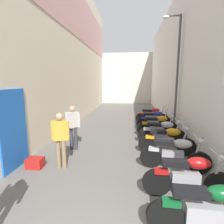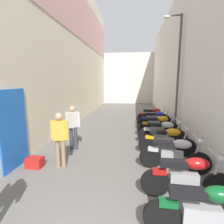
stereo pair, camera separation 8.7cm
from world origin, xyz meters
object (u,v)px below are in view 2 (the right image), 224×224
(pedestrian_further_down, at_px, (73,124))
(motorcycle_seventh, at_px, (155,119))
(motorcycle_sixth, at_px, (158,125))
(plastic_crate, at_px, (35,162))
(street_lamp, at_px, (177,68))
(pedestrian_mid_alley, at_px, (60,136))
(motorcycle_fourth, at_px, (167,140))
(motorcycle_eighth, at_px, (153,115))
(motorcycle_fifth, at_px, (162,132))
(motorcycle_second, at_px, (187,176))
(motorcycle_third, at_px, (174,153))
(motorcycle_nearest, at_px, (206,210))

(pedestrian_further_down, bearing_deg, motorcycle_seventh, 44.96)
(motorcycle_sixth, distance_m, plastic_crate, 5.19)
(motorcycle_seventh, distance_m, street_lamp, 2.72)
(street_lamp, bearing_deg, plastic_crate, -140.29)
(motorcycle_sixth, relative_size, pedestrian_mid_alley, 1.18)
(motorcycle_sixth, height_order, pedestrian_further_down, pedestrian_further_down)
(plastic_crate, bearing_deg, pedestrian_further_down, 65.66)
(motorcycle_fourth, distance_m, pedestrian_mid_alley, 3.39)
(motorcycle_seventh, height_order, motorcycle_eighth, same)
(motorcycle_seventh, bearing_deg, motorcycle_fourth, -90.00)
(motorcycle_fifth, height_order, motorcycle_eighth, same)
(pedestrian_mid_alley, distance_m, plastic_crate, 1.08)
(motorcycle_eighth, bearing_deg, motorcycle_second, -90.00)
(motorcycle_fourth, xyz_separation_m, pedestrian_mid_alley, (-3.11, -1.29, 0.42))
(pedestrian_further_down, bearing_deg, motorcycle_third, -20.10)
(motorcycle_nearest, height_order, motorcycle_eighth, same)
(motorcycle_seventh, height_order, street_lamp, street_lamp)
(motorcycle_nearest, distance_m, motorcycle_seventh, 6.52)
(motorcycle_eighth, bearing_deg, street_lamp, -69.48)
(motorcycle_second, bearing_deg, pedestrian_further_down, 144.00)
(motorcycle_seventh, relative_size, pedestrian_further_down, 1.18)
(pedestrian_further_down, height_order, street_lamp, street_lamp)
(motorcycle_third, bearing_deg, pedestrian_mid_alley, -176.58)
(motorcycle_sixth, height_order, street_lamp, street_lamp)
(motorcycle_seventh, distance_m, pedestrian_further_down, 4.56)
(pedestrian_further_down, bearing_deg, motorcycle_fifth, 15.93)
(motorcycle_third, bearing_deg, motorcycle_fourth, 90.00)
(motorcycle_sixth, bearing_deg, motorcycle_seventh, 90.00)
(motorcycle_eighth, bearing_deg, motorcycle_sixth, -90.00)
(pedestrian_further_down, bearing_deg, motorcycle_nearest, -45.90)
(motorcycle_fifth, bearing_deg, motorcycle_nearest, -90.00)
(pedestrian_mid_alley, bearing_deg, motorcycle_second, -17.34)
(motorcycle_fifth, bearing_deg, motorcycle_second, -90.00)
(motorcycle_third, relative_size, plastic_crate, 4.18)
(motorcycle_fifth, bearing_deg, street_lamp, 63.90)
(motorcycle_sixth, relative_size, motorcycle_eighth, 1.00)
(motorcycle_second, relative_size, motorcycle_third, 1.01)
(motorcycle_fourth, height_order, pedestrian_mid_alley, pedestrian_mid_alley)
(motorcycle_fourth, relative_size, motorcycle_eighth, 1.00)
(pedestrian_mid_alley, bearing_deg, motorcycle_fifth, 36.21)
(motorcycle_seventh, bearing_deg, motorcycle_sixth, -90.00)
(motorcycle_second, bearing_deg, plastic_crate, 166.87)
(motorcycle_sixth, bearing_deg, motorcycle_nearest, -90.00)
(motorcycle_nearest, bearing_deg, pedestrian_further_down, 134.10)
(motorcycle_second, height_order, plastic_crate, motorcycle_second)
(motorcycle_third, height_order, motorcycle_fourth, same)
(motorcycle_seventh, height_order, pedestrian_mid_alley, pedestrian_mid_alley)
(motorcycle_third, bearing_deg, pedestrian_further_down, 159.90)
(motorcycle_fifth, relative_size, motorcycle_sixth, 0.99)
(pedestrian_mid_alley, xyz_separation_m, street_lamp, (3.82, 3.72, 2.07))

